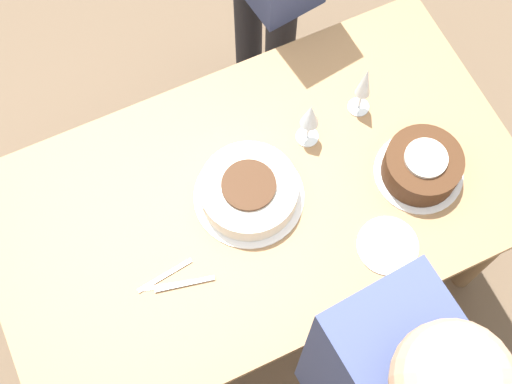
{
  "coord_description": "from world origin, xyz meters",
  "views": [
    {
      "loc": [
        -0.32,
        -0.69,
        2.71
      ],
      "look_at": [
        0.0,
        0.0,
        0.82
      ],
      "focal_mm": 50.0,
      "sensor_mm": 36.0,
      "label": 1
    }
  ],
  "objects_px": {
    "wine_glass_near": "(365,84)",
    "wine_glass_far": "(310,117)",
    "cake_front_chocolate": "(422,166)",
    "cake_center_white": "(249,191)"
  },
  "relations": [
    {
      "from": "wine_glass_near",
      "to": "wine_glass_far",
      "type": "distance_m",
      "value": 0.19
    },
    {
      "from": "cake_center_white",
      "to": "wine_glass_far",
      "type": "height_order",
      "value": "wine_glass_far"
    },
    {
      "from": "cake_front_chocolate",
      "to": "wine_glass_far",
      "type": "height_order",
      "value": "wine_glass_far"
    },
    {
      "from": "wine_glass_near",
      "to": "wine_glass_far",
      "type": "relative_size",
      "value": 1.13
    },
    {
      "from": "wine_glass_near",
      "to": "cake_front_chocolate",
      "type": "bearing_deg",
      "value": -77.93
    },
    {
      "from": "cake_center_white",
      "to": "wine_glass_far",
      "type": "xyz_separation_m",
      "value": [
        0.24,
        0.1,
        0.09
      ]
    },
    {
      "from": "wine_glass_near",
      "to": "cake_center_white",
      "type": "bearing_deg",
      "value": -163.56
    },
    {
      "from": "cake_front_chocolate",
      "to": "wine_glass_far",
      "type": "bearing_deg",
      "value": 135.14
    },
    {
      "from": "cake_front_chocolate",
      "to": "wine_glass_far",
      "type": "relative_size",
      "value": 1.39
    },
    {
      "from": "cake_center_white",
      "to": "wine_glass_near",
      "type": "distance_m",
      "value": 0.46
    }
  ]
}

